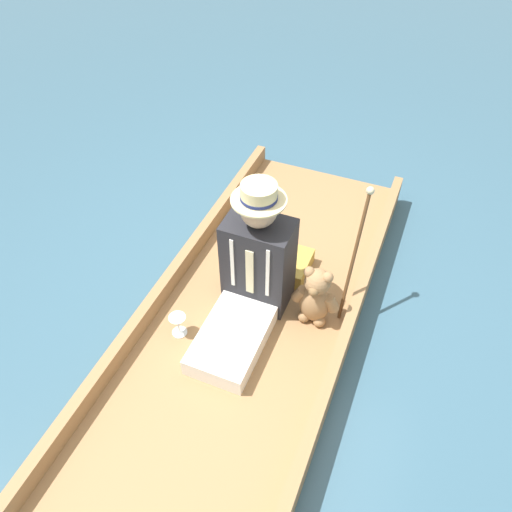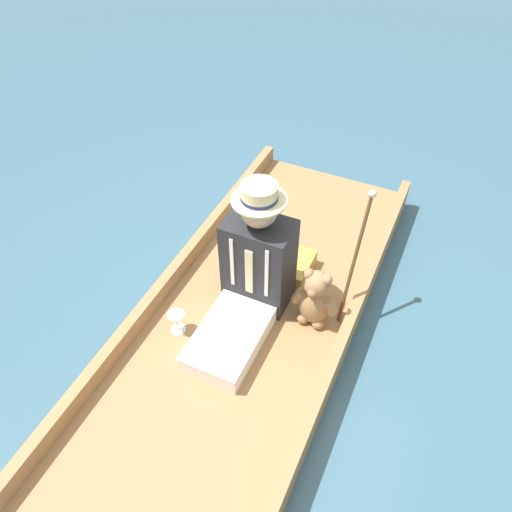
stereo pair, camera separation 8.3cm
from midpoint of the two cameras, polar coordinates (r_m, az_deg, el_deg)
ground_plane at (r=2.97m, az=-0.97°, el=-7.48°), size 16.00×16.00×0.00m
punt_boat at (r=2.92m, az=-0.98°, el=-6.70°), size 1.13×2.88×0.22m
seat_cushion at (r=3.08m, az=1.75°, el=-0.60°), size 0.39×0.28×0.10m
seated_person at (r=2.68m, az=-1.32°, el=-1.97°), size 0.37×0.78×0.81m
teddy_bear at (r=2.72m, az=5.94°, el=-4.71°), size 0.27×0.16×0.39m
wine_glass at (r=2.75m, az=-9.80°, el=-7.37°), size 0.09×0.09×0.14m
walking_cane at (r=2.69m, az=10.63°, el=1.41°), size 0.04×0.32×0.72m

